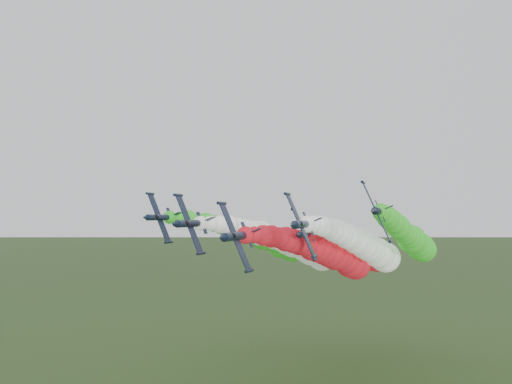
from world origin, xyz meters
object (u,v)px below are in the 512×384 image
jet_inner_right (368,248)px  jet_trail (363,251)px  jet_inner_left (298,247)px  jet_outer_left (267,240)px  jet_outer_right (411,239)px  jet_lead (333,255)px

jet_inner_right → jet_trail: 20.73m
jet_inner_left → jet_outer_left: bearing=135.7°
jet_inner_right → jet_outer_left: (-30.73, 12.33, 1.00)m
jet_outer_left → jet_outer_right: jet_outer_right is taller
jet_lead → jet_outer_right: jet_outer_right is taller
jet_inner_left → jet_outer_right: (28.74, 6.51, 2.20)m
jet_trail → jet_lead: bearing=-98.1°
jet_lead → jet_outer_left: bearing=137.9°
jet_inner_left → jet_outer_right: size_ratio=1.01×
jet_inner_right → jet_inner_left: bearing=179.4°
jet_inner_left → jet_inner_right: 18.29m
jet_inner_right → jet_outer_left: size_ratio=1.00×
jet_lead → jet_inner_right: bearing=48.4°
jet_inner_right → jet_trail: jet_inner_right is taller
jet_lead → jet_trail: 29.17m
jet_lead → jet_inner_left: jet_inner_left is taller
jet_inner_left → jet_trail: bearing=53.7°
jet_lead → jet_inner_right: jet_inner_right is taller
jet_lead → jet_inner_right: size_ratio=1.00×
jet_inner_left → jet_inner_right: size_ratio=1.00×
jet_inner_right → jet_trail: size_ratio=1.00×
jet_lead → jet_trail: size_ratio=1.00×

